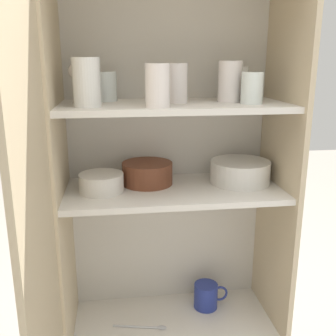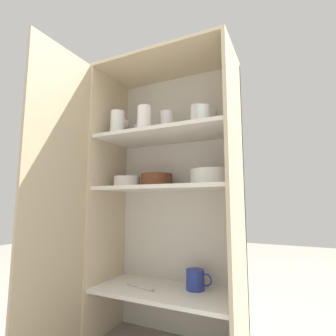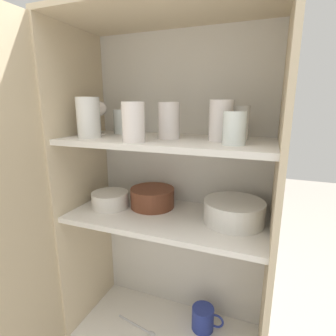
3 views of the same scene
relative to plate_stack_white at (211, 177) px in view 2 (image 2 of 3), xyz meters
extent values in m
cube|color=silver|center=(-0.25, 0.15, -0.10)|extent=(0.78, 0.02, 1.51)
cube|color=#CCB793|center=(-0.63, -0.03, -0.10)|extent=(0.02, 0.37, 1.51)
cube|color=#CCB793|center=(0.13, -0.03, -0.10)|extent=(0.02, 0.37, 1.51)
cube|color=#CCB793|center=(-0.25, -0.03, 0.66)|extent=(0.78, 0.37, 0.02)
cube|color=silver|center=(-0.25, -0.03, -0.58)|extent=(0.74, 0.34, 0.02)
cube|color=silver|center=(-0.25, -0.03, -0.05)|extent=(0.74, 0.34, 0.02)
cube|color=silver|center=(-0.25, -0.03, 0.24)|extent=(0.74, 0.34, 0.02)
cube|color=tan|center=(-0.64, -0.41, -0.10)|extent=(0.02, 0.39, 1.51)
cylinder|color=white|center=(-0.01, 0.05, 0.31)|extent=(0.07, 0.07, 0.11)
cylinder|color=silver|center=(-0.31, -0.15, 0.32)|extent=(0.07, 0.07, 0.13)
cylinder|color=white|center=(-0.47, 0.06, 0.30)|extent=(0.08, 0.08, 0.10)
cylinder|color=white|center=(0.00, -0.09, 0.30)|extent=(0.07, 0.07, 0.10)
cylinder|color=white|center=(-0.52, -0.11, 0.33)|extent=(0.08, 0.08, 0.14)
cylinder|color=silver|center=(-0.24, -0.02, 0.32)|extent=(0.08, 0.08, 0.13)
cylinder|color=silver|center=(-0.06, -0.02, 0.32)|extent=(0.08, 0.08, 0.13)
cylinder|color=silver|center=(-0.54, -0.02, 0.26)|extent=(0.06, 0.06, 0.01)
cylinder|color=silver|center=(-0.54, -0.02, 0.29)|extent=(0.01, 0.01, 0.07)
ellipsoid|color=silver|center=(-0.54, -0.02, 0.36)|extent=(0.08, 0.08, 0.06)
cylinder|color=silver|center=(0.00, 0.00, -0.04)|extent=(0.21, 0.21, 0.01)
cylinder|color=silver|center=(0.00, 0.00, -0.03)|extent=(0.21, 0.21, 0.01)
cylinder|color=silver|center=(0.00, 0.00, -0.02)|extent=(0.21, 0.21, 0.01)
cylinder|color=silver|center=(0.00, 0.00, -0.01)|extent=(0.21, 0.21, 0.01)
cylinder|color=silver|center=(0.00, 0.00, 0.00)|extent=(0.21, 0.21, 0.01)
cylinder|color=silver|center=(0.00, 0.00, 0.01)|extent=(0.21, 0.21, 0.01)
cylinder|color=silver|center=(0.00, 0.00, 0.02)|extent=(0.21, 0.21, 0.01)
cylinder|color=silver|center=(0.00, 0.00, 0.03)|extent=(0.21, 0.21, 0.01)
cylinder|color=silver|center=(0.00, 0.00, 0.04)|extent=(0.21, 0.21, 0.01)
cylinder|color=brown|center=(-0.33, 0.03, 0.00)|extent=(0.18, 0.18, 0.08)
torus|color=brown|center=(-0.33, 0.03, 0.03)|extent=(0.18, 0.18, 0.01)
cylinder|color=silver|center=(-0.49, -0.04, -0.01)|extent=(0.15, 0.15, 0.06)
torus|color=silver|center=(-0.49, -0.04, 0.02)|extent=(0.15, 0.15, 0.01)
cylinder|color=#283893|center=(-0.10, 0.03, -0.52)|extent=(0.09, 0.09, 0.10)
torus|color=#283893|center=(-0.05, 0.03, -0.52)|extent=(0.07, 0.01, 0.07)
cylinder|color=silver|center=(-0.39, -0.06, -0.57)|extent=(0.18, 0.04, 0.01)
ellipsoid|color=silver|center=(-0.30, -0.08, -0.57)|extent=(0.04, 0.03, 0.01)
camera|label=1|loc=(-0.44, -1.32, 0.39)|focal=42.00mm
camera|label=2|loc=(0.38, -1.31, -0.13)|focal=28.00mm
camera|label=3|loc=(0.09, -0.90, 0.37)|focal=28.00mm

